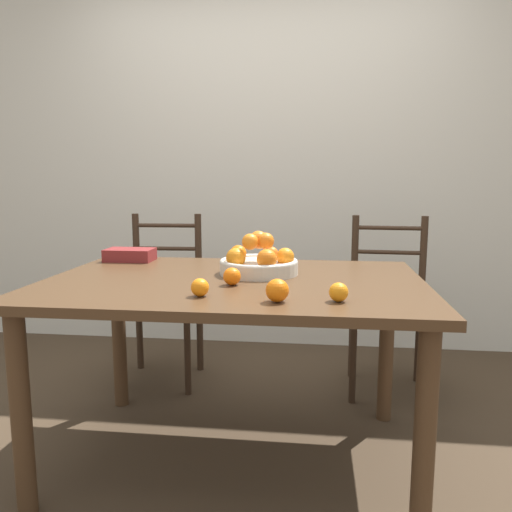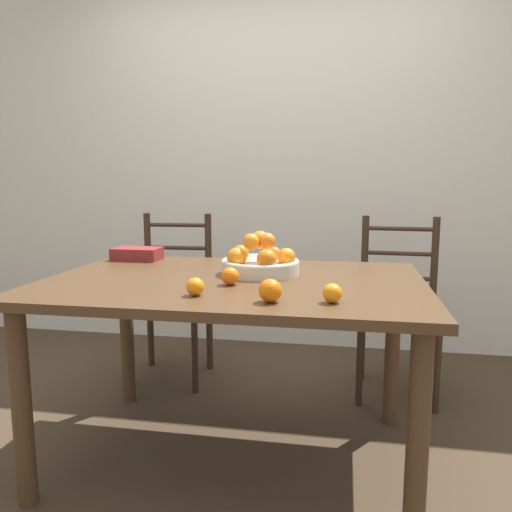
# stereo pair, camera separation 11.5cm
# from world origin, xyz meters

# --- Properties ---
(ground_plane) EXTENTS (12.00, 12.00, 0.00)m
(ground_plane) POSITION_xyz_m (0.00, 0.00, 0.00)
(ground_plane) COLOR #423323
(wall_back) EXTENTS (8.00, 0.06, 2.60)m
(wall_back) POSITION_xyz_m (0.00, 1.55, 1.30)
(wall_back) COLOR silver
(wall_back) RESTS_ON ground_plane
(dining_table) EXTENTS (1.51, 1.03, 0.77)m
(dining_table) POSITION_xyz_m (0.00, 0.00, 0.68)
(dining_table) COLOR #4C331E
(dining_table) RESTS_ON ground_plane
(fruit_bowl) EXTENTS (0.33, 0.33, 0.18)m
(fruit_bowl) POSITION_xyz_m (0.09, 0.12, 0.83)
(fruit_bowl) COLOR beige
(fruit_bowl) RESTS_ON dining_table
(orange_loose_0) EXTENTS (0.08, 0.08, 0.08)m
(orange_loose_0) POSITION_xyz_m (0.20, -0.36, 0.81)
(orange_loose_0) COLOR orange
(orange_loose_0) RESTS_ON dining_table
(orange_loose_1) EXTENTS (0.06, 0.06, 0.06)m
(orange_loose_1) POSITION_xyz_m (-0.07, -0.31, 0.81)
(orange_loose_1) COLOR orange
(orange_loose_1) RESTS_ON dining_table
(orange_loose_2) EXTENTS (0.07, 0.07, 0.07)m
(orange_loose_2) POSITION_xyz_m (0.01, -0.12, 0.81)
(orange_loose_2) COLOR orange
(orange_loose_2) RESTS_ON dining_table
(orange_loose_3) EXTENTS (0.06, 0.06, 0.06)m
(orange_loose_3) POSITION_xyz_m (0.40, -0.33, 0.81)
(orange_loose_3) COLOR orange
(orange_loose_3) RESTS_ON dining_table
(chair_left) EXTENTS (0.44, 0.42, 0.97)m
(chair_left) POSITION_xyz_m (-0.56, 0.81, 0.47)
(chair_left) COLOR #382619
(chair_left) RESTS_ON ground_plane
(chair_right) EXTENTS (0.44, 0.42, 0.97)m
(chair_right) POSITION_xyz_m (0.73, 0.81, 0.47)
(chair_right) COLOR #382619
(chair_right) RESTS_ON ground_plane
(book_stack) EXTENTS (0.23, 0.14, 0.06)m
(book_stack) POSITION_xyz_m (-0.58, 0.38, 0.80)
(book_stack) COLOR maroon
(book_stack) RESTS_ON dining_table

